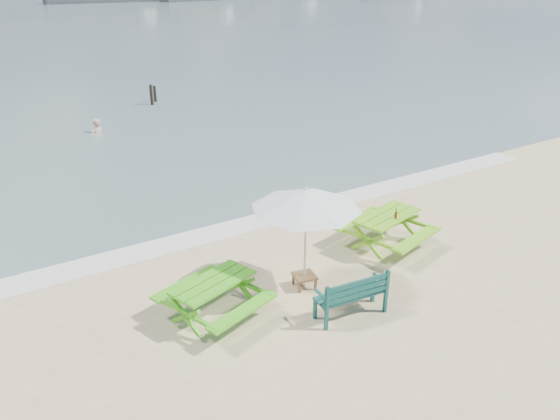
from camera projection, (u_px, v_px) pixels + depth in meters
foam_strip at (237, 227)px, 14.03m from camera, size 22.00×0.90×0.01m
picnic_table_left at (214, 300)px, 10.24m from camera, size 2.08×2.19×0.77m
picnic_table_right at (386, 231)px, 12.88m from camera, size 2.16×2.30×0.83m
park_bench at (350, 303)px, 10.33m from camera, size 1.46×0.63×0.87m
side_table at (304, 281)px, 11.30m from camera, size 0.53×0.53×0.29m
patio_umbrella at (306, 199)px, 10.57m from camera, size 2.63×2.63×2.18m
beer_bottle at (396, 215)px, 12.47m from camera, size 0.06×0.06×0.24m
swimmer at (98, 140)px, 22.51m from camera, size 0.76×0.64×1.78m
mooring_pilings at (153, 96)px, 27.15m from camera, size 0.56×0.76×1.19m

